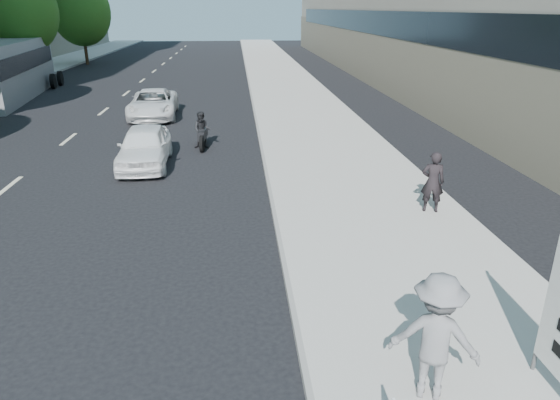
{
  "coord_description": "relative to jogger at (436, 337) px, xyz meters",
  "views": [
    {
      "loc": [
        0.57,
        -7.02,
        5.13
      ],
      "look_at": [
        1.47,
        3.49,
        1.06
      ],
      "focal_mm": 32.0,
      "sensor_mm": 36.0,
      "label": 1
    }
  ],
  "objects": [
    {
      "name": "near_sidewalk",
      "position": [
        0.91,
        21.74,
        -1.0
      ],
      "size": [
        5.0,
        120.0,
        0.15
      ],
      "primitive_type": "cube",
      "color": "#AFABA3",
      "rests_on": "ground"
    },
    {
      "name": "bus",
      "position": [
        -16.09,
        26.6,
        0.56
      ],
      "size": [
        3.93,
        12.29,
        3.3
      ],
      "rotation": [
        0.0,
        0.0,
        0.12
      ],
      "color": "gray",
      "rests_on": "ground"
    },
    {
      "name": "pedestrian_woman",
      "position": [
        2.43,
        6.44,
        -0.12
      ],
      "size": [
        0.66,
        0.52,
        1.61
      ],
      "primitive_type": "imported",
      "rotation": [
        0.0,
        0.0,
        2.89
      ],
      "color": "black",
      "rests_on": "near_sidewalk"
    },
    {
      "name": "tree_far_d",
      "position": [
        -16.79,
        31.74,
        3.82
      ],
      "size": [
        4.8,
        4.8,
        7.65
      ],
      "color": "#382616",
      "rests_on": "ground"
    },
    {
      "name": "motorcycle",
      "position": [
        -3.89,
        13.87,
        -0.43
      ],
      "size": [
        0.74,
        2.05,
        1.42
      ],
      "rotation": [
        0.0,
        0.0,
        -0.08
      ],
      "color": "black",
      "rests_on": "ground"
    },
    {
      "name": "white_sedan_near",
      "position": [
        -5.74,
        11.69,
        -0.39
      ],
      "size": [
        1.75,
        4.08,
        1.37
      ],
      "primitive_type": "imported",
      "rotation": [
        0.0,
        0.0,
        0.03
      ],
      "color": "white",
      "rests_on": "ground"
    },
    {
      "name": "tree_far_e",
      "position": [
        -16.79,
        45.74,
        3.71
      ],
      "size": [
        5.4,
        5.4,
        7.89
      ],
      "color": "#382616",
      "rests_on": "ground"
    },
    {
      "name": "white_sedan_far",
      "position": [
        -6.67,
        19.97,
        -0.4
      ],
      "size": [
        2.48,
        4.95,
        1.34
      ],
      "primitive_type": "imported",
      "rotation": [
        0.0,
        0.0,
        0.05
      ],
      "color": "white",
      "rests_on": "ground"
    },
    {
      "name": "ground",
      "position": [
        -3.09,
        1.74,
        -1.07
      ],
      "size": [
        160.0,
        160.0,
        0.0
      ],
      "primitive_type": "plane",
      "color": "black",
      "rests_on": "ground"
    },
    {
      "name": "jogger",
      "position": [
        0.0,
        0.0,
        0.0
      ],
      "size": [
        1.36,
        1.09,
        1.84
      ],
      "primitive_type": "imported",
      "rotation": [
        0.0,
        0.0,
        2.75
      ],
      "color": "slate",
      "rests_on": "near_sidewalk"
    }
  ]
}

